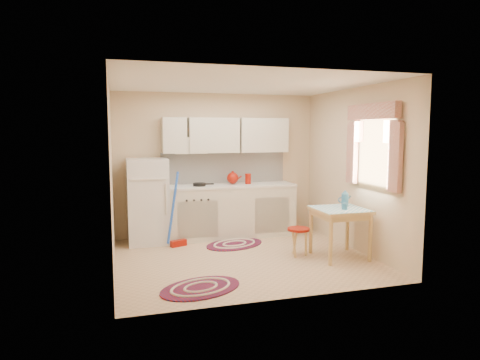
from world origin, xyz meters
name	(u,v)px	position (x,y,z in m)	size (l,w,h in m)	color
room_shell	(248,148)	(0.16, 0.24, 1.60)	(3.64, 3.60, 2.52)	tan
fridge	(148,201)	(-1.26, 1.25, 0.70)	(0.65, 0.60, 1.40)	silver
broom	(178,210)	(-0.81, 0.90, 0.60)	(0.28, 0.12, 1.20)	blue
base_cabinets	(230,212)	(0.16, 1.30, 0.44)	(2.25, 0.60, 0.88)	beige
countertop	(230,186)	(0.16, 1.30, 0.90)	(2.27, 0.62, 0.04)	silver
frying_pan	(199,185)	(-0.39, 1.25, 0.94)	(0.21, 0.21, 0.05)	black
red_kettle	(233,178)	(0.20, 1.30, 1.03)	(0.22, 0.20, 0.22)	#8F1005
red_canister	(248,179)	(0.48, 1.30, 1.00)	(0.10, 0.10, 0.16)	#8F1005
table	(340,233)	(1.37, -0.36, 0.36)	(0.72, 0.72, 0.72)	tan
stool	(298,242)	(0.82, -0.13, 0.21)	(0.33, 0.33, 0.42)	#8F1005
coffee_pot	(345,198)	(1.51, -0.24, 0.85)	(0.13, 0.11, 0.26)	teal
mug	(345,207)	(1.38, -0.46, 0.77)	(0.08, 0.08, 0.10)	teal
rug_center	(235,244)	(0.08, 0.74, 0.01)	(1.01, 0.67, 0.02)	maroon
rug_left	(201,288)	(-0.83, -1.04, 0.01)	(1.02, 0.68, 0.02)	maroon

